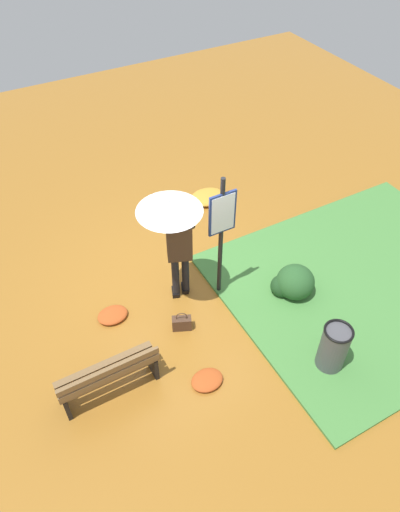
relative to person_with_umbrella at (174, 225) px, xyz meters
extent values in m
plane|color=#9E6623|center=(-0.08, -0.18, -1.55)|extent=(18.00, 18.00, 0.00)
cube|color=#47843D|center=(-2.99, 1.32, -1.53)|extent=(4.80, 4.00, 0.05)
cylinder|color=black|center=(-0.17, -0.01, -1.12)|extent=(0.12, 0.12, 0.86)
cylinder|color=black|center=(0.01, -0.01, -1.12)|extent=(0.12, 0.12, 0.86)
cube|color=black|center=(-0.17, -0.05, -1.51)|extent=(0.18, 0.24, 0.08)
cube|color=black|center=(0.01, -0.05, -1.51)|extent=(0.18, 0.24, 0.08)
cube|color=#473323|center=(-0.08, -0.01, -0.37)|extent=(0.44, 0.36, 0.64)
sphere|color=#8C664C|center=(-0.08, -0.01, 0.09)|extent=(0.20, 0.20, 0.20)
ellipsoid|color=black|center=(-0.08, -0.01, 0.12)|extent=(0.20, 0.20, 0.15)
cylinder|color=#473323|center=(-0.29, -0.04, -0.16)|extent=(0.18, 0.13, 0.18)
cylinder|color=#473323|center=(-0.25, -0.05, -0.07)|extent=(0.24, 0.11, 0.33)
cube|color=black|center=(-0.17, -0.03, 0.07)|extent=(0.07, 0.04, 0.14)
cylinder|color=#473323|center=(0.08, -0.01, -0.13)|extent=(0.11, 0.10, 0.09)
cylinder|color=#473323|center=(0.07, 0.00, -0.04)|extent=(0.10, 0.09, 0.23)
cylinder|color=#A5A5AD|center=(0.06, 0.01, 0.27)|extent=(0.02, 0.02, 0.41)
cone|color=silver|center=(0.06, 0.01, 0.37)|extent=(0.96, 0.96, 0.16)
sphere|color=#A5A5AD|center=(0.06, 0.01, 0.48)|extent=(0.02, 0.02, 0.02)
cylinder|color=black|center=(-0.66, 0.25, -0.40)|extent=(0.07, 0.07, 2.30)
cube|color=navy|center=(-0.66, 0.27, 0.15)|extent=(0.44, 0.04, 0.70)
cube|color=silver|center=(-0.66, 0.29, 0.15)|extent=(0.38, 0.01, 0.64)
cube|color=#4C3323|center=(0.24, 0.65, -1.43)|extent=(0.33, 0.25, 0.24)
torus|color=#4C3323|center=(0.24, 0.65, -1.27)|extent=(0.17, 0.08, 0.18)
cube|color=black|center=(0.97, 1.12, -1.33)|extent=(0.06, 0.36, 0.44)
cube|color=black|center=(2.25, 1.12, -1.33)|extent=(0.06, 0.36, 0.44)
cube|color=brown|center=(1.61, 1.00, -1.09)|extent=(1.40, 0.11, 0.04)
cube|color=brown|center=(1.61, 1.12, -1.09)|extent=(1.40, 0.11, 0.04)
cube|color=brown|center=(1.61, 1.24, -1.09)|extent=(1.40, 0.11, 0.04)
cube|color=brown|center=(1.61, 1.29, -0.99)|extent=(1.40, 0.05, 0.10)
cube|color=brown|center=(1.61, 1.29, -0.85)|extent=(1.40, 0.05, 0.10)
cylinder|color=#4C4C51|center=(-1.34, 2.27, -1.15)|extent=(0.40, 0.40, 0.80)
torus|color=black|center=(-1.34, 2.27, -0.74)|extent=(0.42, 0.42, 0.04)
ellipsoid|color=#285628|center=(-1.73, 0.90, -1.27)|extent=(0.63, 0.63, 0.57)
ellipsoid|color=#1E421E|center=(-1.54, 0.80, -1.36)|extent=(0.38, 0.38, 0.38)
ellipsoid|color=#B74C1E|center=(1.12, -0.08, -1.50)|extent=(0.49, 0.39, 0.11)
ellipsoid|color=#B74C1E|center=(0.37, 1.67, -1.50)|extent=(0.47, 0.38, 0.10)
ellipsoid|color=gold|center=(-1.72, -2.03, -1.47)|extent=(0.73, 0.58, 0.16)
camera|label=1|loc=(2.18, 4.78, 4.46)|focal=33.27mm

